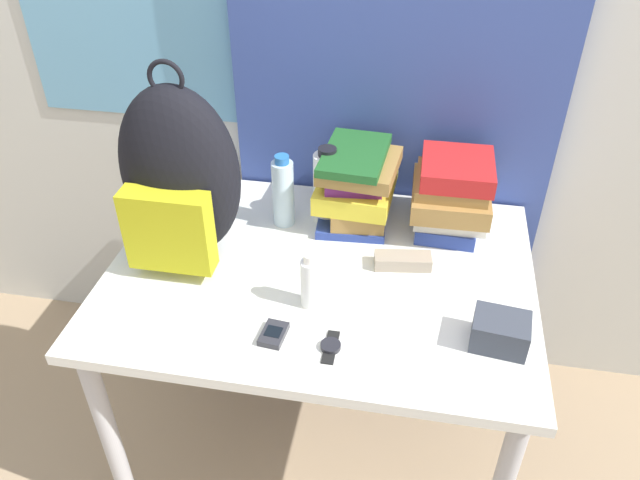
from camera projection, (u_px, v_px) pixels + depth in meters
The scene contains 13 objects.
wall_back at pixel (350, 12), 1.74m from camera, with size 6.00×0.06×2.50m.
curtain_blue at pixel (401, 21), 1.67m from camera, with size 0.95×0.04×2.50m.
desk at pixel (320, 295), 1.71m from camera, with size 1.12×0.82×0.72m.
backpack at pixel (179, 179), 1.59m from camera, with size 0.32×0.25×0.54m.
book_stack_left at pixel (357, 185), 1.79m from camera, with size 0.23×0.29×0.23m.
book_stack_center at pixel (451, 195), 1.75m from camera, with size 0.22×0.26×0.22m.
water_bottle at pixel (283, 192), 1.77m from camera, with size 0.06×0.06×0.22m.
sports_bottle at pixel (327, 187), 1.78m from camera, with size 0.08×0.08×0.24m.
sunscreen_bottle at pixel (309, 282), 1.51m from camera, with size 0.05×0.05×0.16m.
cell_phone at pixel (274, 334), 1.46m from camera, with size 0.06×0.09×0.02m.
sunglasses_case at pixel (403, 261), 1.66m from camera, with size 0.16×0.08×0.04m.
camera_pouch at pixel (500, 332), 1.42m from camera, with size 0.14×0.12×0.08m.
wristwatch at pixel (331, 346), 1.43m from camera, with size 0.05×0.10×0.01m.
Camera 1 is at (0.23, -0.85, 1.77)m, focal length 35.00 mm.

